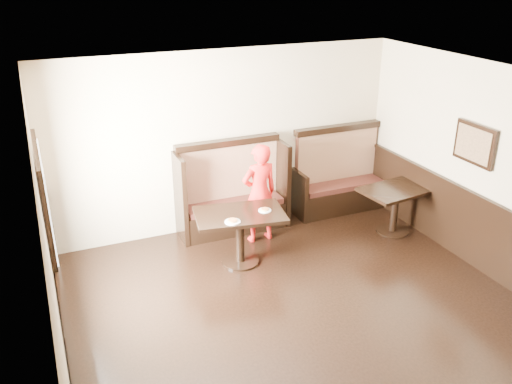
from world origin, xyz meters
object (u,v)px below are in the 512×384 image
booth_main (232,198)px  child (260,193)px  booth_neighbor (339,182)px  table_neighbor (396,200)px  table_main (240,225)px

booth_main → child: size_ratio=1.14×
booth_neighbor → table_neighbor: bearing=-73.4°
booth_neighbor → table_main: (-2.23, -1.05, 0.11)m
booth_main → child: (0.25, -0.52, 0.24)m
table_main → table_neighbor: bearing=8.2°
table_neighbor → child: 2.13m
booth_neighbor → child: 1.80m
table_main → table_neighbor: (2.56, -0.07, -0.04)m
booth_main → table_main: 1.09m
booth_neighbor → child: size_ratio=1.07×
booth_neighbor → child: bearing=-163.1°
booth_neighbor → child: child is taller
table_neighbor → child: bearing=156.3°
booth_neighbor → table_neighbor: (0.33, -1.12, 0.08)m
booth_neighbor → table_neighbor: 1.17m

